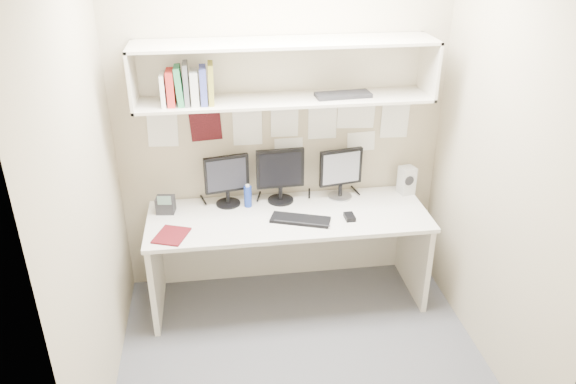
{
  "coord_description": "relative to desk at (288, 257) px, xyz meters",
  "views": [
    {
      "loc": [
        -0.49,
        -2.84,
        2.66
      ],
      "look_at": [
        -0.04,
        0.35,
        1.06
      ],
      "focal_mm": 35.0,
      "sensor_mm": 36.0,
      "label": 1
    }
  ],
  "objects": [
    {
      "name": "desk_phone",
      "position": [
        -0.87,
        0.15,
        0.42
      ],
      "size": [
        0.14,
        0.13,
        0.16
      ],
      "rotation": [
        0.0,
        0.0,
        -0.12
      ],
      "color": "black",
      "rests_on": "desk"
    },
    {
      "name": "mouse",
      "position": [
        0.42,
        -0.13,
        0.38
      ],
      "size": [
        0.07,
        0.11,
        0.03
      ],
      "primitive_type": "cube",
      "rotation": [
        0.0,
        0.0,
        0.03
      ],
      "color": "black",
      "rests_on": "desk"
    },
    {
      "name": "pinned_papers",
      "position": [
        0.0,
        0.34,
        0.88
      ],
      "size": [
        1.92,
        0.01,
        0.48
      ],
      "primitive_type": null,
      "color": "white",
      "rests_on": "wall_back"
    },
    {
      "name": "blue_bottle",
      "position": [
        -0.28,
        0.16,
        0.45
      ],
      "size": [
        0.06,
        0.06,
        0.17
      ],
      "color": "navy",
      "rests_on": "desk"
    },
    {
      "name": "wall_right",
      "position": [
        1.2,
        -0.65,
        0.93
      ],
      "size": [
        0.02,
        2.0,
        2.6
      ],
      "primitive_type": "cube",
      "color": "tan",
      "rests_on": "ground"
    },
    {
      "name": "wall_left",
      "position": [
        -1.2,
        -0.65,
        0.93
      ],
      "size": [
        0.02,
        2.0,
        2.6
      ],
      "primitive_type": "cube",
      "color": "tan",
      "rests_on": "ground"
    },
    {
      "name": "desk",
      "position": [
        0.0,
        0.0,
        0.0
      ],
      "size": [
        2.0,
        0.7,
        0.73
      ],
      "color": "silver",
      "rests_on": "floor"
    },
    {
      "name": "floor",
      "position": [
        0.0,
        -0.65,
        -0.37
      ],
      "size": [
        2.4,
        2.0,
        0.01
      ],
      "primitive_type": "cube",
      "color": "#4C4D52",
      "rests_on": "ground"
    },
    {
      "name": "book_stack",
      "position": [
        -0.64,
        0.11,
        1.29
      ],
      "size": [
        0.34,
        0.17,
        0.27
      ],
      "color": "white",
      "rests_on": "overhead_hutch"
    },
    {
      "name": "overhead_hutch",
      "position": [
        0.0,
        0.21,
        1.35
      ],
      "size": [
        2.0,
        0.38,
        0.4
      ],
      "color": "beige",
      "rests_on": "wall_back"
    },
    {
      "name": "monitor_center",
      "position": [
        -0.03,
        0.22,
        0.59
      ],
      "size": [
        0.35,
        0.19,
        0.41
      ],
      "rotation": [
        0.0,
        0.0,
        0.04
      ],
      "color": "black",
      "rests_on": "desk"
    },
    {
      "name": "monitor_right",
      "position": [
        0.42,
        0.22,
        0.58
      ],
      "size": [
        0.33,
        0.18,
        0.38
      ],
      "rotation": [
        0.0,
        0.0,
        0.18
      ],
      "color": "#A5A5AA",
      "rests_on": "desk"
    },
    {
      "name": "maroon_notebook",
      "position": [
        -0.81,
        -0.2,
        0.37
      ],
      "size": [
        0.26,
        0.29,
        0.01
      ],
      "primitive_type": "cube",
      "rotation": [
        0.0,
        0.0,
        -0.36
      ],
      "color": "#500D13",
      "rests_on": "desk"
    },
    {
      "name": "wall_back",
      "position": [
        0.0,
        0.35,
        0.93
      ],
      "size": [
        2.4,
        0.02,
        2.6
      ],
      "primitive_type": "cube",
      "color": "tan",
      "rests_on": "ground"
    },
    {
      "name": "keyboard",
      "position": [
        0.07,
        -0.11,
        0.37
      ],
      "size": [
        0.44,
        0.28,
        0.02
      ],
      "primitive_type": "cube",
      "rotation": [
        0.0,
        0.0,
        -0.35
      ],
      "color": "black",
      "rests_on": "desk"
    },
    {
      "name": "hutch_tray",
      "position": [
        0.39,
        0.13,
        1.19
      ],
      "size": [
        0.39,
        0.17,
        0.03
      ],
      "primitive_type": "cube",
      "rotation": [
        0.0,
        0.0,
        0.08
      ],
      "color": "black",
      "rests_on": "overhead_hutch"
    },
    {
      "name": "wall_front",
      "position": [
        0.0,
        -1.65,
        0.93
      ],
      "size": [
        2.4,
        0.02,
        2.6
      ],
      "primitive_type": "cube",
      "color": "tan",
      "rests_on": "ground"
    },
    {
      "name": "speaker",
      "position": [
        0.94,
        0.21,
        0.47
      ],
      "size": [
        0.13,
        0.13,
        0.21
      ],
      "rotation": [
        0.0,
        0.0,
        0.22
      ],
      "color": "#B4B4B0",
      "rests_on": "desk"
    },
    {
      "name": "monitor_left",
      "position": [
        -0.42,
        0.22,
        0.58
      ],
      "size": [
        0.33,
        0.18,
        0.38
      ],
      "rotation": [
        0.0,
        0.0,
        0.2
      ],
      "color": "black",
      "rests_on": "desk"
    }
  ]
}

